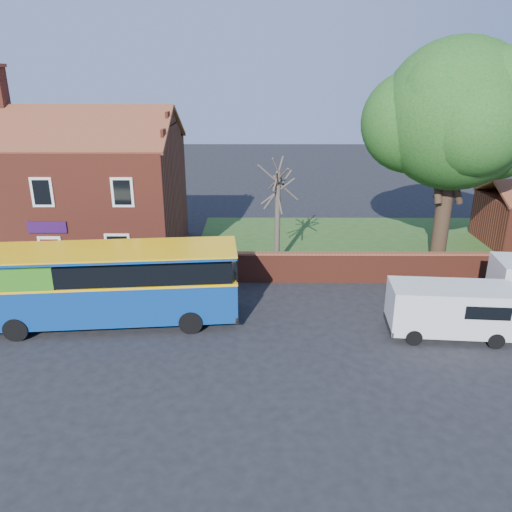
{
  "coord_description": "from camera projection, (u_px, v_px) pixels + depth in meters",
  "views": [
    {
      "loc": [
        3.74,
        -16.8,
        10.18
      ],
      "look_at": [
        3.65,
        5.0,
        2.15
      ],
      "focal_mm": 35.0,
      "sensor_mm": 36.0,
      "label": 1
    }
  ],
  "objects": [
    {
      "name": "large_tree",
      "position": [
        456.0,
        120.0,
        26.2
      ],
      "size": [
        9.85,
        7.79,
        12.01
      ],
      "color": "black",
      "rests_on": "ground"
    },
    {
      "name": "kerb",
      "position": [
        26.0,
        305.0,
        23.06
      ],
      "size": [
        18.0,
        0.15,
        0.14
      ],
      "primitive_type": "cube",
      "color": "slate",
      "rests_on": "ground"
    },
    {
      "name": "bus",
      "position": [
        98.0,
        282.0,
        21.01
      ],
      "size": [
        11.16,
        3.76,
        3.33
      ],
      "rotation": [
        0.0,
        0.0,
        0.09
      ],
      "color": "navy",
      "rests_on": "ground"
    },
    {
      "name": "boundary_wall",
      "position": [
        438.0,
        267.0,
        25.54
      ],
      "size": [
        22.0,
        0.38,
        1.6
      ],
      "color": "maroon",
      "rests_on": "ground"
    },
    {
      "name": "bare_tree",
      "position": [
        278.0,
        214.0,
        27.14
      ],
      "size": [
        2.15,
        2.56,
        5.73
      ],
      "color": "#4C4238",
      "rests_on": "ground"
    },
    {
      "name": "ground",
      "position": [
        161.0,
        353.0,
        19.3
      ],
      "size": [
        120.0,
        120.0,
        0.0
      ],
      "primitive_type": "plane",
      "color": "black",
      "rests_on": "ground"
    },
    {
      "name": "shop_building",
      "position": [
        73.0,
        197.0,
        28.94
      ],
      "size": [
        12.3,
        8.13,
        10.5
      ],
      "color": "maroon",
      "rests_on": "ground"
    },
    {
      "name": "van_near",
      "position": [
        451.0,
        308.0,
        20.19
      ],
      "size": [
        5.07,
        2.36,
        2.16
      ],
      "rotation": [
        0.0,
        0.0,
        -0.08
      ],
      "color": "silver",
      "rests_on": "ground"
    },
    {
      "name": "grass_strip",
      "position": [
        405.0,
        244.0,
        31.44
      ],
      "size": [
        26.0,
        12.0,
        0.04
      ],
      "primitive_type": "cube",
      "color": "#426B28",
      "rests_on": "ground"
    },
    {
      "name": "pavement",
      "position": [
        41.0,
        290.0,
        24.7
      ],
      "size": [
        18.0,
        3.5,
        0.12
      ],
      "primitive_type": "cube",
      "color": "gray",
      "rests_on": "ground"
    }
  ]
}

